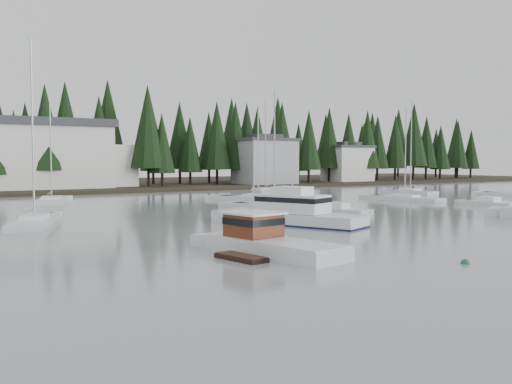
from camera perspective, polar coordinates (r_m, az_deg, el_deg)
far_shore_land at (r=111.25m, az=-20.49°, el=0.47°), size 240.00×54.00×1.00m
conifer_treeline at (r=100.51m, az=-19.24°, el=0.21°), size 200.00×22.00×20.00m
house_east_a at (r=107.00m, az=0.90°, el=3.20°), size 10.60×8.48×9.25m
house_east_b at (r=121.84m, az=9.12°, el=2.93°), size 9.54×7.42×8.25m
harbor_inn at (r=96.19m, az=-20.55°, el=3.50°), size 29.50×11.50×10.90m
lobster_boat_brown at (r=30.56m, az=1.21°, el=-5.33°), size 5.25×8.81×4.18m
cabin_cruiser_center at (r=44.30m, az=4.03°, el=-2.39°), size 7.12×11.05×4.55m
sailboat_1 at (r=70.34m, az=-19.75°, el=-0.99°), size 5.65×9.43×12.09m
sailboat_2 at (r=70.23m, az=0.22°, el=-0.80°), size 7.64×10.81×12.18m
sailboat_3 at (r=57.14m, az=1.85°, el=-1.74°), size 5.43×11.25×12.43m
sailboat_4 at (r=72.30m, az=14.66°, el=-0.79°), size 4.16×10.06×11.98m
sailboat_7 at (r=47.46m, az=-21.27°, el=-2.95°), size 5.79×10.31×14.88m
sailboat_8 at (r=86.80m, az=15.18°, el=-0.11°), size 3.29×8.19×14.29m
sailboat_9 at (r=85.67m, az=0.95°, el=-0.05°), size 6.53×10.25×14.60m
runabout_1 at (r=54.10m, az=8.04°, el=-1.97°), size 3.85×7.12×1.42m
runabout_2 at (r=67.00m, az=22.28°, el=-1.18°), size 2.45×6.29×1.42m
mooring_buoy_green at (r=29.63m, az=20.19°, el=-6.74°), size 0.46×0.46×0.46m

